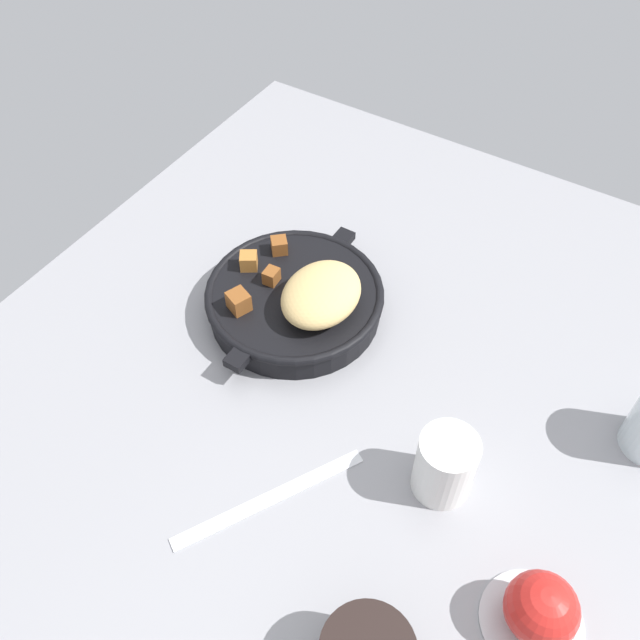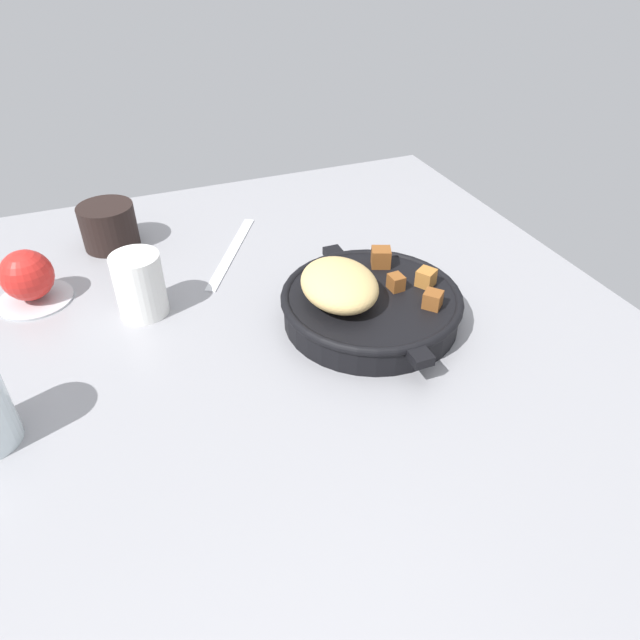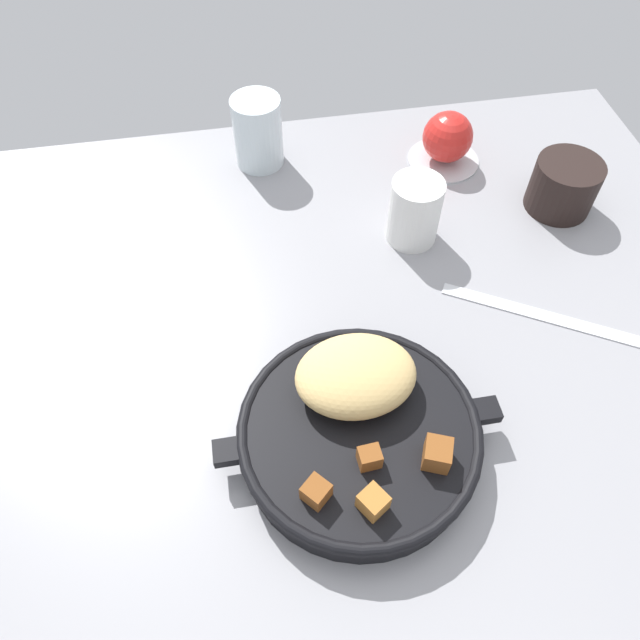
{
  "view_description": "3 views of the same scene",
  "coord_description": "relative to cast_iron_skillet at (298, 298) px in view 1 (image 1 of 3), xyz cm",
  "views": [
    {
      "loc": [
        46.42,
        24.55,
        68.81
      ],
      "look_at": [
        1.96,
        -3.07,
        6.66
      ],
      "focal_mm": 38.12,
      "sensor_mm": 36.0,
      "label": 1
    },
    {
      "loc": [
        -56.55,
        19.02,
        44.91
      ],
      "look_at": [
        -5.02,
        -1.52,
        3.96
      ],
      "focal_mm": 32.21,
      "sensor_mm": 36.0,
      "label": 2
    },
    {
      "loc": [
        -10.5,
        -34.44,
        55.72
      ],
      "look_at": [
        -4.14,
        2.01,
        5.95
      ],
      "focal_mm": 33.91,
      "sensor_mm": 36.0,
      "label": 3
    }
  ],
  "objects": [
    {
      "name": "saucer_plate",
      "position": [
        21.15,
        40.44,
        -2.73
      ],
      "size": [
        10.09,
        10.09,
        0.6
      ],
      "primitive_type": "cylinder",
      "color": "#B7BABF",
      "rests_on": "ground_plane"
    },
    {
      "name": "white_creamer_pitcher",
      "position": [
        12.65,
        26.69,
        1.28
      ],
      "size": [
        6.38,
        6.38,
        8.62
      ],
      "primitive_type": "cylinder",
      "color": "white",
      "rests_on": "ground_plane"
    },
    {
      "name": "butter_knife",
      "position": [
        23.96,
        11.84,
        -2.85
      ],
      "size": [
        20.22,
        12.77,
        0.36
      ],
      "primitive_type": "cube",
      "rotation": [
        0.0,
        0.0,
        -0.53
      ],
      "color": "silver",
      "rests_on": "ground_plane"
    },
    {
      "name": "red_apple",
      "position": [
        21.15,
        40.44,
        1.03
      ],
      "size": [
        6.92,
        6.92,
        6.92
      ],
      "primitive_type": "sphere",
      "color": "red",
      "rests_on": "saucer_plate"
    },
    {
      "name": "ground_plane",
      "position": [
        2.31,
        9.07,
        -4.23
      ],
      "size": [
        97.0,
        88.95,
        2.4
      ],
      "primitive_type": "cube",
      "color": "gray"
    },
    {
      "name": "cast_iron_skillet",
      "position": [
        0.0,
        0.0,
        0.0
      ],
      "size": [
        27.74,
        23.43,
        8.62
      ],
      "color": "black",
      "rests_on": "ground_plane"
    }
  ]
}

